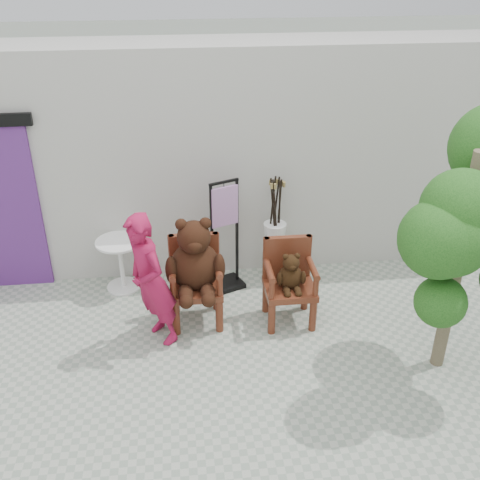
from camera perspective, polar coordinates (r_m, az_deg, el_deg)
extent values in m
plane|color=#9A9F8F|center=(5.84, 1.58, -16.38)|extent=(60.00, 60.00, 0.00)
cube|color=#B9B6AD|center=(7.68, -1.51, 8.52)|extent=(9.00, 1.00, 3.00)
cylinder|color=#491D0F|center=(6.62, -6.52, -7.94)|extent=(0.09, 0.09, 0.42)
cylinder|color=#491D0F|center=(6.99, -6.57, -5.74)|extent=(0.09, 0.09, 0.42)
cylinder|color=#491D0F|center=(6.62, -2.11, -7.69)|extent=(0.09, 0.09, 0.42)
cylinder|color=#491D0F|center=(7.00, -2.42, -5.50)|extent=(0.09, 0.09, 0.42)
cube|color=#491D0F|center=(6.66, -4.49, -4.91)|extent=(0.61, 0.56, 0.08)
cube|color=#491D0F|center=(6.69, -4.68, -1.52)|extent=(0.58, 0.08, 0.56)
cylinder|color=#491D0F|center=(6.69, -6.93, -1.64)|extent=(0.08, 0.08, 0.56)
cylinder|color=#491D0F|center=(6.38, -6.82, -4.90)|extent=(0.07, 0.07, 0.25)
cylinder|color=#491D0F|center=(6.50, -6.90, -2.88)|extent=(0.08, 0.53, 0.08)
cylinder|color=#491D0F|center=(6.70, -2.43, -1.39)|extent=(0.08, 0.08, 0.56)
cylinder|color=#491D0F|center=(6.39, -2.08, -4.64)|extent=(0.07, 0.07, 0.25)
cylinder|color=#491D0F|center=(6.51, -2.27, -2.62)|extent=(0.08, 0.53, 0.08)
ellipsoid|color=black|center=(6.53, -4.59, -2.68)|extent=(0.58, 0.49, 0.61)
sphere|color=black|center=(6.31, -4.72, 0.29)|extent=(0.38, 0.38, 0.38)
ellipsoid|color=black|center=(6.19, -4.65, -0.62)|extent=(0.17, 0.14, 0.14)
sphere|color=black|center=(6.24, -6.01, 1.58)|extent=(0.13, 0.13, 0.13)
sphere|color=black|center=(6.25, -3.55, 1.72)|extent=(0.13, 0.13, 0.13)
ellipsoid|color=black|center=(6.40, -7.01, -3.06)|extent=(0.13, 0.19, 0.35)
ellipsoid|color=black|center=(6.42, -5.54, -5.44)|extent=(0.17, 0.34, 0.17)
sphere|color=black|center=(6.32, -5.49, -6.26)|extent=(0.16, 0.16, 0.16)
ellipsoid|color=black|center=(6.41, -2.11, -2.79)|extent=(0.13, 0.19, 0.35)
ellipsoid|color=black|center=(6.42, -3.30, -5.32)|extent=(0.17, 0.34, 0.17)
sphere|color=black|center=(6.32, -3.22, -6.13)|extent=(0.16, 0.16, 0.16)
cylinder|color=#491D0F|center=(6.60, 3.24, -7.94)|extent=(0.09, 0.09, 0.41)
cylinder|color=#491D0F|center=(6.96, 2.64, -5.81)|extent=(0.09, 0.09, 0.41)
cylinder|color=#491D0F|center=(6.69, 7.42, -7.60)|extent=(0.09, 0.09, 0.41)
cylinder|color=#491D0F|center=(7.04, 6.60, -5.52)|extent=(0.09, 0.09, 0.41)
cube|color=#491D0F|center=(6.68, 5.07, -4.97)|extent=(0.59, 0.54, 0.08)
cube|color=#491D0F|center=(6.71, 4.80, -1.70)|extent=(0.56, 0.08, 0.54)
cylinder|color=#491D0F|center=(6.67, 2.65, -1.83)|extent=(0.08, 0.08, 0.54)
cylinder|color=#491D0F|center=(6.37, 3.25, -5.00)|extent=(0.07, 0.07, 0.24)
cylinder|color=#491D0F|center=(6.48, 2.96, -3.03)|extent=(0.08, 0.51, 0.08)
cylinder|color=#491D0F|center=(6.76, 6.92, -1.57)|extent=(0.08, 0.08, 0.54)
cylinder|color=#491D0F|center=(6.46, 7.72, -4.68)|extent=(0.07, 0.07, 0.24)
cylinder|color=#491D0F|center=(6.58, 7.35, -2.75)|extent=(0.08, 0.51, 0.08)
ellipsoid|color=black|center=(6.59, 5.12, -3.77)|extent=(0.29, 0.25, 0.31)
sphere|color=black|center=(6.48, 5.22, -2.32)|extent=(0.20, 0.20, 0.20)
ellipsoid|color=black|center=(6.42, 5.35, -2.78)|extent=(0.09, 0.07, 0.07)
sphere|color=black|center=(6.43, 4.65, -1.70)|extent=(0.07, 0.07, 0.07)
sphere|color=black|center=(6.45, 5.84, -1.62)|extent=(0.07, 0.07, 0.07)
ellipsoid|color=black|center=(6.51, 4.03, -3.98)|extent=(0.07, 0.10, 0.18)
ellipsoid|color=black|center=(6.53, 4.76, -5.16)|extent=(0.09, 0.17, 0.09)
sphere|color=black|center=(6.48, 4.86, -5.56)|extent=(0.08, 0.08, 0.08)
ellipsoid|color=black|center=(6.56, 6.43, -3.81)|extent=(0.07, 0.10, 0.18)
ellipsoid|color=black|center=(6.55, 5.85, -5.08)|extent=(0.09, 0.17, 0.09)
sphere|color=black|center=(6.50, 5.97, -5.48)|extent=(0.08, 0.08, 0.08)
imported|color=maroon|center=(6.20, -9.07, -4.14)|extent=(0.65, 0.71, 1.63)
cylinder|color=white|center=(7.32, -12.21, -0.19)|extent=(0.60, 0.60, 0.03)
cylinder|color=white|center=(7.48, -11.95, -2.47)|extent=(0.06, 0.06, 0.68)
cylinder|color=white|center=(7.66, -11.70, -4.63)|extent=(0.44, 0.44, 0.03)
cube|color=black|center=(7.08, -2.86, 0.01)|extent=(0.04, 0.04, 1.50)
cube|color=black|center=(7.23, -0.31, 0.67)|extent=(0.04, 0.04, 1.50)
cube|color=black|center=(6.83, -1.66, 5.90)|extent=(0.38, 0.18, 0.03)
cube|color=black|center=(7.52, -1.50, -4.50)|extent=(0.55, 0.50, 0.06)
cube|color=#B880BA|center=(6.95, -1.58, 3.44)|extent=(0.35, 0.17, 0.52)
cylinder|color=black|center=(6.84, -1.65, 5.67)|extent=(0.01, 0.01, 0.08)
cylinder|color=white|center=(7.52, 3.50, -0.90)|extent=(0.32, 0.32, 0.03)
cylinder|color=white|center=(7.71, 3.97, -1.98)|extent=(0.03, 0.03, 0.44)
cylinder|color=white|center=(7.69, 2.73, -2.05)|extent=(0.03, 0.03, 0.44)
cylinder|color=white|center=(7.54, 2.93, -2.70)|extent=(0.03, 0.03, 0.44)
cylinder|color=white|center=(7.57, 4.20, -2.62)|extent=(0.03, 0.03, 0.44)
cylinder|color=black|center=(7.26, 3.31, 3.45)|extent=(0.10, 0.10, 0.80)
cylinder|color=olive|center=(7.15, 3.11, 5.86)|extent=(0.04, 0.04, 0.08)
cylinder|color=black|center=(7.25, 4.02, 3.39)|extent=(0.03, 0.12, 0.80)
cylinder|color=olive|center=(7.13, 4.39, 5.75)|extent=(0.04, 0.04, 0.07)
cylinder|color=black|center=(7.24, 4.04, 3.33)|extent=(0.05, 0.15, 0.79)
cylinder|color=olive|center=(7.10, 4.51, 5.65)|extent=(0.04, 0.05, 0.08)
cylinder|color=black|center=(7.19, 3.57, 3.19)|extent=(0.09, 0.05, 0.80)
cylinder|color=olive|center=(7.04, 3.61, 5.45)|extent=(0.04, 0.04, 0.07)
cylinder|color=black|center=(7.28, 3.66, 3.52)|extent=(0.09, 0.04, 0.80)
cylinder|color=olive|center=(7.18, 3.75, 5.92)|extent=(0.04, 0.04, 0.07)
cylinder|color=black|center=(7.20, 3.37, 3.24)|extent=(0.09, 0.11, 0.80)
cylinder|color=olive|center=(7.05, 3.23, 5.50)|extent=(0.04, 0.04, 0.08)
cylinder|color=#4C412D|center=(5.99, 21.15, -2.64)|extent=(0.14, 0.14, 2.43)
sphere|color=#143E11|center=(5.25, 19.56, 0.09)|extent=(0.72, 0.72, 0.72)
sphere|color=#143E11|center=(5.95, 22.06, 2.87)|extent=(0.63, 0.63, 0.63)
sphere|color=#143E11|center=(5.33, 21.54, 2.95)|extent=(0.73, 0.73, 0.73)
sphere|color=#143E11|center=(5.31, 20.62, 0.27)|extent=(0.72, 0.72, 0.72)
sphere|color=#143E11|center=(5.56, 19.69, -5.95)|extent=(0.49, 0.49, 0.49)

